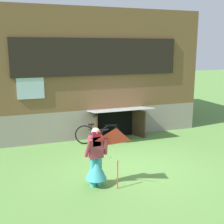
# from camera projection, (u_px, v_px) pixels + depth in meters

# --- Properties ---
(ground_plane) EXTENTS (60.00, 60.00, 0.00)m
(ground_plane) POSITION_uv_depth(u_px,v_px,m) (131.00, 167.00, 8.55)
(ground_plane) COLOR #56843D
(log_house) EXTENTS (8.33, 6.45, 4.76)m
(log_house) POSITION_uv_depth(u_px,v_px,m) (81.00, 70.00, 13.23)
(log_house) COLOR gray
(log_house) RESTS_ON ground_plane
(person) EXTENTS (0.60, 0.52, 1.50)m
(person) POSITION_uv_depth(u_px,v_px,m) (96.00, 162.00, 7.24)
(person) COLOR teal
(person) RESTS_ON ground_plane
(kite) EXTENTS (0.82, 0.77, 1.52)m
(kite) POSITION_uv_depth(u_px,v_px,m) (116.00, 144.00, 6.78)
(kite) COLOR red
(kite) RESTS_ON ground_plane
(bicycle_black) EXTENTS (1.58, 0.48, 0.74)m
(bicycle_black) POSITION_uv_depth(u_px,v_px,m) (98.00, 134.00, 10.54)
(bicycle_black) COLOR black
(bicycle_black) RESTS_ON ground_plane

